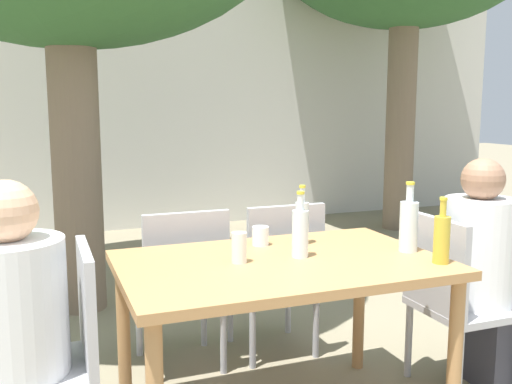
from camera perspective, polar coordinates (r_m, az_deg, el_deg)
cafe_building_wall at (r=6.62m, az=-12.93°, el=8.37°), size 10.00×0.08×2.80m
dining_table_front at (r=2.47m, az=2.52°, el=-8.77°), size 1.36×0.87×0.76m
patio_chair_0 at (r=2.34m, az=-19.20°, el=-14.78°), size 0.44×0.44×0.88m
patio_chair_1 at (r=2.99m, az=19.02°, el=-9.62°), size 0.44×0.44×0.88m
patio_chair_2 at (r=3.04m, az=-7.37°, el=-8.87°), size 0.44×0.44×0.88m
patio_chair_3 at (r=3.21m, az=2.21°, el=-7.89°), size 0.44×0.44×0.88m
person_seated_1 at (r=3.13m, az=22.37°, el=-8.56°), size 0.57×0.34×1.16m
oil_cruet_0 at (r=2.49m, az=18.08°, el=-4.37°), size 0.07×0.07×0.28m
water_bottle_1 at (r=2.47m, az=4.44°, el=-3.99°), size 0.07×0.07×0.29m
water_bottle_2 at (r=2.64m, az=15.03°, el=-3.16°), size 0.08×0.08×0.32m
water_bottle_3 at (r=2.70m, az=4.62°, el=-2.94°), size 0.06×0.06×0.28m
drinking_glass_0 at (r=2.68m, az=0.44°, el=-4.41°), size 0.08×0.08×0.09m
drinking_glass_1 at (r=2.38m, az=-1.69°, el=-5.58°), size 0.06×0.06×0.13m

